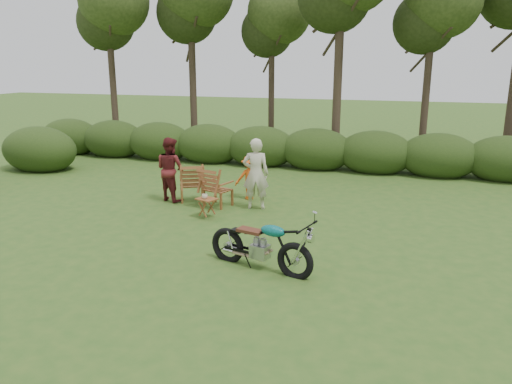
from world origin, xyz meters
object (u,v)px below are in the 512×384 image
(motorcycle, at_px, (260,268))
(lawn_chair_left, at_px, (192,201))
(lawn_chair_right, at_px, (218,206))
(adult_b, at_px, (172,200))
(child, at_px, (249,199))
(side_table, at_px, (207,208))
(cup, at_px, (205,196))
(adult_a, at_px, (256,208))

(motorcycle, bearing_deg, lawn_chair_left, 143.75)
(motorcycle, distance_m, lawn_chair_right, 4.12)
(lawn_chair_right, relative_size, adult_b, 0.60)
(lawn_chair_right, height_order, child, child)
(side_table, bearing_deg, cup, -151.74)
(adult_b, bearing_deg, lawn_chair_right, -163.23)
(lawn_chair_right, bearing_deg, side_table, 113.33)
(child, bearing_deg, cup, 45.90)
(lawn_chair_right, distance_m, lawn_chair_left, 0.88)
(adult_a, height_order, child, adult_a)
(motorcycle, height_order, lawn_chair_left, motorcycle)
(lawn_chair_right, bearing_deg, motorcycle, 139.11)
(cup, xyz_separation_m, adult_b, (-1.46, 1.17, -0.53))
(motorcycle, xyz_separation_m, cup, (-2.10, 2.47, 0.53))
(motorcycle, bearing_deg, child, 125.19)
(side_table, distance_m, adult_a, 1.41)
(motorcycle, bearing_deg, lawn_chair_right, 136.81)
(child, bearing_deg, lawn_chair_left, -5.30)
(motorcycle, xyz_separation_m, adult_a, (-1.17, 3.56, 0.00))
(cup, distance_m, adult_a, 1.53)
(lawn_chair_right, height_order, lawn_chair_left, same)
(lawn_chair_left, distance_m, adult_a, 1.85)
(child, bearing_deg, motorcycle, 80.46)
(adult_a, relative_size, adult_b, 1.06)
(motorcycle, xyz_separation_m, child, (-1.60, 4.39, 0.00))
(lawn_chair_right, distance_m, cup, 1.16)
(motorcycle, relative_size, side_table, 4.20)
(motorcycle, distance_m, adult_a, 3.75)
(motorcycle, distance_m, adult_b, 5.09)
(cup, height_order, adult_a, adult_a)
(side_table, relative_size, adult_a, 0.26)
(lawn_chair_left, bearing_deg, cup, 98.13)
(child, bearing_deg, adult_b, -8.73)
(cup, bearing_deg, child, 75.51)
(lawn_chair_right, xyz_separation_m, lawn_chair_left, (-0.84, 0.25, 0.00))
(lawn_chair_right, relative_size, child, 0.87)
(adult_a, height_order, adult_b, adult_a)
(lawn_chair_left, height_order, adult_a, adult_a)
(lawn_chair_left, bearing_deg, lawn_chair_right, 136.25)
(adult_b, bearing_deg, adult_a, -159.55)
(adult_b, bearing_deg, motorcycle, 156.83)
(motorcycle, relative_size, cup, 14.68)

